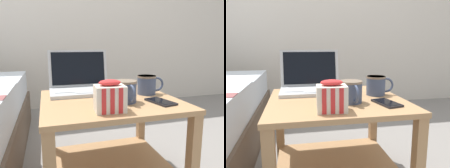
# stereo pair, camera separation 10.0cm
# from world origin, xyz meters

# --- Properties ---
(bedside_table) EXTENTS (0.64, 0.59, 0.48)m
(bedside_table) POSITION_xyz_m (0.00, 0.00, 0.31)
(bedside_table) COLOR tan
(bedside_table) RESTS_ON ground_plane
(laptop) EXTENTS (0.34, 0.26, 0.23)m
(laptop) POSITION_xyz_m (-0.11, 0.19, 0.52)
(laptop) COLOR #B7BABC
(laptop) RESTS_ON bedside_table
(mug_front_left) EXTENTS (0.11, 0.15, 0.10)m
(mug_front_left) POSITION_xyz_m (0.05, -0.09, 0.53)
(mug_front_left) COLOR #3F4C6B
(mug_front_left) RESTS_ON bedside_table
(mug_front_right) EXTENTS (0.14, 0.10, 0.10)m
(mug_front_right) POSITION_xyz_m (0.22, 0.04, 0.53)
(mug_front_right) COLOR #3F4C6B
(mug_front_right) RESTS_ON bedside_table
(snack_bag) EXTENTS (0.12, 0.10, 0.13)m
(snack_bag) POSITION_xyz_m (-0.05, -0.20, 0.53)
(snack_bag) COLOR silver
(snack_bag) RESTS_ON bedside_table
(cell_phone) EXTENTS (0.10, 0.16, 0.01)m
(cell_phone) POSITION_xyz_m (0.20, -0.14, 0.48)
(cell_phone) COLOR black
(cell_phone) RESTS_ON bedside_table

